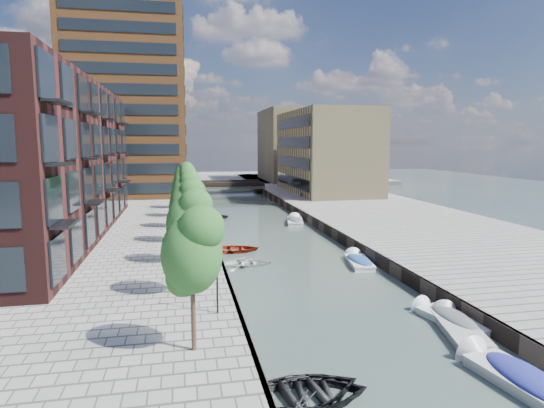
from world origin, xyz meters
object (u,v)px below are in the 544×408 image
object	(u,v)px
tree_2	(187,204)
motorboat_4	(295,221)
tree_1	(189,220)
bridge	(229,186)
motorboat_2	(456,327)
sloop_3	(246,266)
sloop_1	(298,402)
motorboat_3	(358,261)
tree_4	(185,186)
sloop_2	(234,252)
tree_0	(192,249)
car	(306,192)
motorboat_0	(517,379)
tree_3	(186,193)
tree_5	(184,180)
sloop_0	(310,401)
tree_6	(184,176)
motorboat_1	(447,318)
sloop_4	(210,219)

from	to	relation	value
tree_2	motorboat_4	distance (m)	24.43
tree_1	motorboat_4	bearing A→B (deg)	64.35
bridge	tree_2	size ratio (longest dim) A/B	2.18
motorboat_2	motorboat_4	bearing A→B (deg)	90.73
sloop_3	bridge	bearing A→B (deg)	-2.70
sloop_1	motorboat_3	size ratio (longest dim) A/B	1.06
tree_4	sloop_2	size ratio (longest dim) A/B	1.33
tree_2	tree_4	xyz separation A→B (m)	(0.00, 14.00, 0.00)
tree_0	car	bearing A→B (deg)	69.71
tree_0	motorboat_0	world-z (taller)	tree_0
bridge	car	distance (m)	18.90
tree_3	car	world-z (taller)	tree_3
tree_3	car	distance (m)	37.27
tree_2	motorboat_0	size ratio (longest dim) A/B	1.04
tree_5	sloop_3	distance (m)	20.17
motorboat_3	motorboat_4	world-z (taller)	motorboat_4
tree_1	sloop_0	distance (m)	12.06
tree_6	motorboat_1	size ratio (longest dim) A/B	1.25
tree_4	motorboat_3	distance (m)	19.34
bridge	motorboat_0	size ratio (longest dim) A/B	2.28
tree_2	motorboat_2	distance (m)	18.83
tree_3	motorboat_0	size ratio (longest dim) A/B	1.04
tree_5	tree_3	bearing A→B (deg)	-90.00
bridge	tree_4	distance (m)	41.08
sloop_1	motorboat_4	bearing A→B (deg)	-24.48
motorboat_1	car	xyz separation A→B (m)	(5.86, 49.71, 1.45)
sloop_0	sloop_2	world-z (taller)	sloop_0
sloop_2	sloop_4	bearing A→B (deg)	5.83
motorboat_2	car	xyz separation A→B (m)	(6.04, 50.74, 1.54)
sloop_0	sloop_1	xyz separation A→B (m)	(-0.45, 0.00, 0.00)
tree_0	motorboat_1	xyz separation A→B (m)	(13.58, 2.88, -5.13)
sloop_3	tree_6	bearing A→B (deg)	11.47
tree_5	sloop_1	world-z (taller)	tree_5
sloop_2	tree_4	bearing A→B (deg)	32.65
tree_1	motorboat_3	xyz separation A→B (m)	(13.35, 7.98, -5.12)
tree_0	tree_3	size ratio (longest dim) A/B	1.00
tree_0	tree_6	size ratio (longest dim) A/B	1.00
motorboat_2	car	size ratio (longest dim) A/B	1.37
sloop_3	motorboat_3	xyz separation A→B (m)	(8.91, -1.07, 0.19)
tree_3	sloop_0	world-z (taller)	tree_3
sloop_2	motorboat_4	distance (m)	15.87
sloop_2	motorboat_3	distance (m)	10.99
tree_2	motorboat_4	size ratio (longest dim) A/B	1.11
tree_4	sloop_0	size ratio (longest dim) A/B	1.31
motorboat_1	tree_2	bearing A→B (deg)	140.70
motorboat_0	motorboat_1	xyz separation A→B (m)	(0.95, 6.36, -0.04)
tree_4	motorboat_2	xyz separation A→B (m)	(13.40, -26.16, -5.21)
tree_4	tree_5	world-z (taller)	same
sloop_3	motorboat_0	xyz separation A→B (m)	(8.20, -19.53, 0.22)
tree_4	sloop_1	distance (m)	31.67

